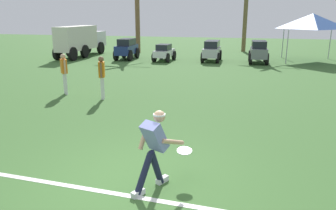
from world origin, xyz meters
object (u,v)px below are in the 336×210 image
at_px(frisbee_in_flight, 185,151).
at_px(event_tent, 312,21).
at_px(box_truck, 81,39).
at_px(teammate_near_sideline, 102,74).
at_px(parked_car_slot_c, 212,50).
at_px(parked_car_slot_d, 259,51).
at_px(parked_car_slot_b, 164,52).
at_px(palm_tree_far_left, 137,4).
at_px(frisbee_thrower, 154,146).
at_px(parked_car_slot_a, 127,48).
at_px(teammate_midfield, 64,70).

bearing_deg(frisbee_in_flight, event_tent, 74.82).
bearing_deg(box_truck, teammate_near_sideline, -58.48).
xyz_separation_m(teammate_near_sideline, parked_car_slot_c, (2.67, 11.10, -0.22)).
bearing_deg(teammate_near_sideline, parked_car_slot_d, 62.72).
height_order(parked_car_slot_b, palm_tree_far_left, palm_tree_far_left).
relative_size(frisbee_thrower, teammate_near_sideline, 0.90).
relative_size(teammate_near_sideline, event_tent, 0.48).
bearing_deg(parked_car_slot_b, parked_car_slot_a, 176.84).
relative_size(frisbee_thrower, parked_car_slot_a, 0.59).
height_order(frisbee_in_flight, event_tent, event_tent).
relative_size(frisbee_thrower, event_tent, 0.43).
bearing_deg(frisbee_thrower, box_truck, 121.90).
distance_m(parked_car_slot_b, parked_car_slot_d, 6.09).
relative_size(teammate_midfield, parked_car_slot_b, 0.70).
xyz_separation_m(frisbee_in_flight, parked_car_slot_a, (-7.19, 15.84, 0.19)).
distance_m(teammate_near_sideline, box_truck, 13.27).
height_order(parked_car_slot_a, event_tent, event_tent).
xyz_separation_m(parked_car_slot_c, parked_car_slot_d, (2.97, -0.15, 0.02)).
distance_m(frisbee_in_flight, event_tent, 18.62).
distance_m(frisbee_thrower, parked_car_slot_a, 17.63).
bearing_deg(parked_car_slot_b, box_truck, 173.04).
bearing_deg(frisbee_in_flight, parked_car_slot_b, 105.95).
bearing_deg(event_tent, parked_car_slot_a, -170.48).
bearing_deg(parked_car_slot_a, event_tent, 9.52).
bearing_deg(parked_car_slot_a, frisbee_in_flight, -65.58).
relative_size(teammate_midfield, palm_tree_far_left, 0.24).
height_order(teammate_midfield, parked_car_slot_a, teammate_midfield).
xyz_separation_m(parked_car_slot_b, parked_car_slot_d, (6.07, 0.43, 0.18)).
relative_size(frisbee_in_flight, teammate_near_sideline, 0.21).
height_order(parked_car_slot_c, parked_car_slot_d, parked_car_slot_d).
height_order(teammate_midfield, event_tent, event_tent).
height_order(frisbee_thrower, event_tent, event_tent).
height_order(teammate_midfield, parked_car_slot_b, teammate_midfield).
height_order(palm_tree_far_left, event_tent, palm_tree_far_left).
relative_size(teammate_near_sideline, parked_car_slot_d, 0.66).
height_order(frisbee_thrower, teammate_midfield, teammate_midfield).
bearing_deg(teammate_midfield, palm_tree_far_left, 97.92).
xyz_separation_m(teammate_near_sideline, teammate_midfield, (-1.74, 0.38, 0.00)).
bearing_deg(palm_tree_far_left, box_truck, -132.16).
distance_m(frisbee_thrower, teammate_near_sideline, 6.69).
xyz_separation_m(frisbee_in_flight, parked_car_slot_d, (1.59, 16.13, 0.19)).
relative_size(frisbee_in_flight, event_tent, 0.10).
height_order(parked_car_slot_c, box_truck, box_truck).
height_order(parked_car_slot_d, palm_tree_far_left, palm_tree_far_left).
height_order(teammate_midfield, parked_car_slot_c, teammate_midfield).
relative_size(parked_car_slot_d, event_tent, 0.73).
relative_size(frisbee_thrower, teammate_midfield, 0.90).
height_order(teammate_near_sideline, box_truck, box_truck).
bearing_deg(event_tent, frisbee_thrower, -106.13).
relative_size(parked_car_slot_d, palm_tree_far_left, 0.37).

